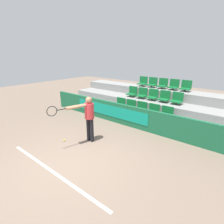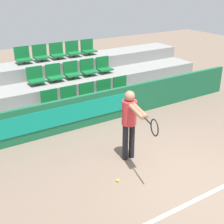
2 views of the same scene
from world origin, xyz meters
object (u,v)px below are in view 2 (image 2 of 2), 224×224
stadium_chair_2 (88,93)px  stadium_chair_7 (72,71)px  stadium_chair_6 (54,74)px  stadium_chair_1 (70,97)px  stadium_chair_8 (88,69)px  stadium_chair_3 (105,90)px  stadium_chair_10 (23,57)px  stadium_chair_9 (104,66)px  tennis_player (130,119)px  stadium_chair_0 (51,101)px  tennis_ball (118,180)px  stadium_chair_4 (121,87)px  stadium_chair_12 (57,52)px  stadium_chair_5 (36,77)px  stadium_chair_14 (88,48)px  stadium_chair_13 (73,50)px  stadium_chair_11 (41,54)px

stadium_chair_2 → stadium_chair_7: (0.00, 1.09, 0.42)m
stadium_chair_7 → stadium_chair_6: bearing=180.0°
stadium_chair_1 → stadium_chair_8: bearing=42.2°
stadium_chair_3 → stadium_chair_10: (-1.81, 2.18, 0.84)m
stadium_chair_8 → stadium_chair_9: same height
stadium_chair_8 → tennis_player: size_ratio=0.33×
stadium_chair_0 → stadium_chair_9: stadium_chair_9 is taller
stadium_chair_6 → stadium_chair_9: same height
stadium_chair_9 → tennis_ball: bearing=-117.9°
stadium_chair_4 → stadium_chair_12: size_ratio=1.00×
stadium_chair_7 → stadium_chair_8: (0.60, 0.00, 0.00)m
stadium_chair_10 → stadium_chair_5: bearing=-90.0°
stadium_chair_10 → tennis_ball: (0.02, -5.61, -1.46)m
stadium_chair_9 → stadium_chair_10: size_ratio=1.00×
stadium_chair_2 → stadium_chair_14: (1.20, 2.18, 0.84)m
stadium_chair_0 → stadium_chair_5: (0.00, 1.09, 0.42)m
stadium_chair_6 → stadium_chair_12: (0.60, 1.09, 0.42)m
stadium_chair_3 → stadium_chair_6: (-1.20, 1.09, 0.42)m
stadium_chair_10 → stadium_chair_0: bearing=-90.0°
stadium_chair_5 → stadium_chair_12: bearing=42.2°
stadium_chair_0 → stadium_chair_2: same height
stadium_chair_5 → stadium_chair_10: stadium_chair_10 is taller
stadium_chair_0 → tennis_ball: stadium_chair_0 is taller
stadium_chair_5 → stadium_chair_9: 2.41m
tennis_ball → stadium_chair_8: bearing=68.4°
stadium_chair_4 → stadium_chair_13: (-0.60, 2.18, 0.84)m
stadium_chair_5 → stadium_chair_7: same height
stadium_chair_4 → stadium_chair_8: 1.32m
stadium_chair_11 → stadium_chair_7: bearing=-61.1°
stadium_chair_7 → tennis_ball: size_ratio=8.22×
stadium_chair_4 → stadium_chair_5: bearing=155.6°
stadium_chair_0 → stadium_chair_3: same height
stadium_chair_0 → tennis_ball: 3.48m
stadium_chair_1 → stadium_chair_8: 1.68m
stadium_chair_10 → stadium_chair_2: bearing=-61.1°
stadium_chair_13 → stadium_chair_14: same height
stadium_chair_3 → stadium_chair_14: bearing=74.6°
stadium_chair_7 → stadium_chair_14: 1.68m
stadium_chair_8 → stadium_chair_12: (-0.60, 1.09, 0.42)m
stadium_chair_0 → stadium_chair_7: bearing=42.2°
stadium_chair_2 → stadium_chair_0: bearing=180.0°
tennis_player → stadium_chair_4: bearing=74.1°
stadium_chair_0 → stadium_chair_11: (0.60, 2.18, 0.84)m
stadium_chair_6 → stadium_chair_3: bearing=-42.2°
stadium_chair_0 → stadium_chair_5: bearing=90.0°
stadium_chair_0 → tennis_player: bearing=-76.1°
stadium_chair_12 → tennis_player: bearing=-95.6°
stadium_chair_4 → tennis_ball: (-2.39, -3.43, -0.61)m
stadium_chair_7 → stadium_chair_10: 1.68m
stadium_chair_8 → stadium_chair_13: bearing=90.0°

